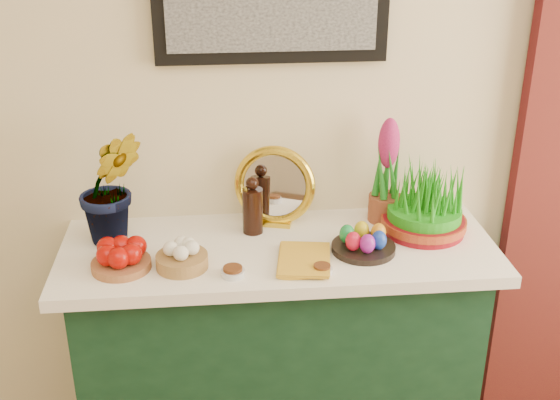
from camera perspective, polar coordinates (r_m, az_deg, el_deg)
The scene contains 13 objects.
sideboard at distance 2.52m, azimuth -0.11°, elevation -12.98°, with size 1.30×0.45×0.85m, color #153C23.
tablecloth at distance 2.28m, azimuth -0.12°, elevation -4.06°, with size 1.40×0.55×0.04m, color white.
hyacinth_green at distance 2.25m, azimuth -13.70°, elevation 2.46°, with size 0.25×0.21×0.50m, color #207F1F.
apple_bowl at distance 2.17m, azimuth -12.83°, elevation -4.57°, with size 0.19×0.19×0.09m.
garlic_basket at distance 2.14m, azimuth -7.99°, elevation -4.57°, with size 0.18×0.18×0.09m.
vinegar_cruet at distance 2.31m, azimuth -2.24°, elevation -0.66°, with size 0.07×0.07×0.20m.
mirror at distance 2.36m, azimuth -0.44°, elevation 1.07°, with size 0.28×0.13×0.28m.
book at distance 2.16m, azimuth -0.16°, elevation -4.78°, with size 0.14×0.21×0.03m, color gold.
spice_dish_left at distance 2.10m, azimuth -3.85°, elevation -5.83°, with size 0.07×0.07×0.03m.
spice_dish_right at distance 2.11m, azimuth 3.43°, elevation -5.64°, with size 0.06×0.06×0.03m.
egg_plate at distance 2.23m, azimuth 6.84°, elevation -3.43°, with size 0.25×0.25×0.08m.
hyacinth_pink at distance 2.39m, azimuth 8.67°, elevation 1.97°, with size 0.11×0.11×0.37m.
wheatgrass_sabzeh at distance 2.36m, azimuth 11.72°, elevation -0.31°, with size 0.28×0.28×0.23m.
Camera 1 is at (-0.23, 0.01, 1.96)m, focal length 45.00 mm.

